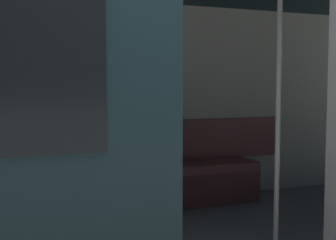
{
  "coord_description": "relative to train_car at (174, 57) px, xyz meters",
  "views": [
    {
      "loc": [
        1.36,
        2.15,
        1.26
      ],
      "look_at": [
        0.1,
        -1.19,
        0.99
      ],
      "focal_mm": 47.51,
      "sensor_mm": 36.0,
      "label": 1
    }
  ],
  "objects": [
    {
      "name": "grab_pole_door",
      "position": [
        0.37,
        0.69,
        -0.43
      ],
      "size": [
        0.04,
        0.04,
        2.13
      ],
      "primitive_type": "cylinder",
      "color": "silver",
      "rests_on": "ground_plane"
    },
    {
      "name": "handbag",
      "position": [
        -0.23,
        -0.99,
        -0.96
      ],
      "size": [
        0.26,
        0.15,
        0.17
      ],
      "color": "#262D4C",
      "rests_on": "bench_seat"
    },
    {
      "name": "book",
      "position": [
        0.62,
        -1.01,
        -1.04
      ],
      "size": [
        0.16,
        0.23,
        0.03
      ],
      "primitive_type": "cube",
      "rotation": [
        0.0,
        0.0,
        0.04
      ],
      "color": "#B22D2D",
      "rests_on": "bench_seat"
    },
    {
      "name": "person_seated",
      "position": [
        0.18,
        -0.91,
        -0.83
      ],
      "size": [
        0.55,
        0.69,
        1.17
      ],
      "color": "#CC5933",
      "rests_on": "ground_plane"
    },
    {
      "name": "train_car",
      "position": [
        0.0,
        0.0,
        0.0
      ],
      "size": [
        6.4,
        2.62,
        2.27
      ],
      "color": "silver",
      "rests_on": "ground_plane"
    },
    {
      "name": "grab_pole_far",
      "position": [
        -0.51,
        0.69,
        -0.43
      ],
      "size": [
        0.04,
        0.04,
        2.13
      ],
      "primitive_type": "cylinder",
      "color": "silver",
      "rests_on": "ground_plane"
    },
    {
      "name": "bench_seat",
      "position": [
        -0.07,
        -0.96,
        -1.15
      ],
      "size": [
        2.52,
        0.44,
        0.44
      ],
      "color": "#935156",
      "rests_on": "ground_plane"
    }
  ]
}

